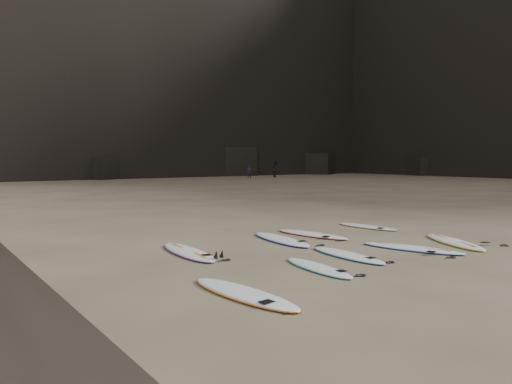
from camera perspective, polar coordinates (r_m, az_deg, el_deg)
ground at (r=12.36m, az=13.02°, el=-7.04°), size 240.00×240.00×0.00m
headland at (r=68.29m, az=-5.23°, el=19.86°), size 170.00×101.00×63.47m
surfboard_0 at (r=8.61m, az=-1.43°, el=-11.46°), size 0.86×2.71×0.10m
surfboard_1 at (r=10.63m, az=7.09°, el=-8.54°), size 0.80×2.26×0.08m
surfboard_2 at (r=12.05m, az=10.39°, el=-7.07°), size 0.76×2.46×0.09m
surfboard_3 at (r=13.31m, az=17.40°, el=-6.11°), size 1.35×2.72×0.10m
surfboard_4 at (r=14.67m, az=21.69°, el=-5.28°), size 1.81×2.73×0.10m
surfboard_5 at (r=12.31m, az=-7.77°, el=-6.77°), size 0.90×2.81×0.10m
surfboard_6 at (r=14.05m, az=2.87°, el=-5.40°), size 1.05×2.86×0.10m
surfboard_7 at (r=15.05m, az=6.42°, el=-4.80°), size 1.02×2.67×0.09m
surfboard_8 at (r=17.04m, az=12.57°, el=-3.86°), size 0.78×2.34×0.08m
person_a at (r=54.70m, az=-0.75°, el=2.34°), size 0.66×0.61×1.52m
person_b at (r=58.40m, az=2.33°, el=2.62°), size 1.16×1.13×1.88m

